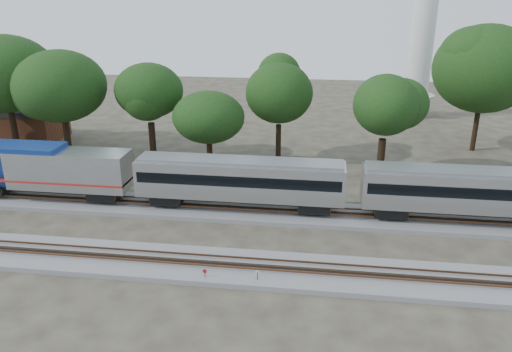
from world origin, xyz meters
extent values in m
plane|color=#383328|center=(0.00, 0.00, 0.00)|extent=(160.00, 160.00, 0.00)
cube|color=slate|center=(0.00, 6.00, 0.20)|extent=(160.00, 5.00, 0.40)
cube|color=brown|center=(0.00, 5.28, 0.66)|extent=(160.00, 0.08, 0.15)
cube|color=brown|center=(0.00, 6.72, 0.66)|extent=(160.00, 0.08, 0.15)
cube|color=slate|center=(0.00, -4.00, 0.20)|extent=(160.00, 5.00, 0.40)
cube|color=brown|center=(0.00, -4.72, 0.66)|extent=(160.00, 0.08, 0.15)
cube|color=brown|center=(0.00, -3.28, 0.66)|extent=(160.00, 0.08, 0.15)
cube|color=#B4B6BB|center=(-12.83, 6.00, 3.48)|extent=(11.44, 3.24, 3.56)
cube|color=navy|center=(-18.12, 6.00, 5.15)|extent=(9.17, 3.17, 1.08)
cube|color=maroon|center=(-14.13, 6.00, 2.56)|extent=(14.03, 3.28, 0.19)
cube|color=black|center=(-9.54, 6.00, 1.22)|extent=(2.81, 2.37, 0.97)
cube|color=#B4B6BB|center=(3.40, 6.00, 3.32)|extent=(18.77, 3.24, 3.24)
cube|color=black|center=(3.40, 6.00, 3.64)|extent=(18.13, 3.29, 0.97)
cube|color=gray|center=(3.40, 6.00, 4.99)|extent=(18.34, 2.59, 0.38)
cube|color=black|center=(-3.40, 6.00, 1.22)|extent=(2.81, 2.37, 0.97)
cube|color=black|center=(10.19, 6.00, 1.22)|extent=(2.81, 2.37, 0.97)
cube|color=#B4B6BB|center=(23.62, 6.00, 3.32)|extent=(18.77, 3.24, 3.24)
cube|color=black|center=(23.62, 6.00, 3.64)|extent=(18.13, 3.29, 0.97)
cube|color=gray|center=(23.62, 6.00, 4.99)|extent=(18.34, 2.59, 0.38)
cube|color=black|center=(16.82, 6.00, 1.22)|extent=(2.81, 2.37, 0.97)
cylinder|color=#512D19|center=(2.86, -5.81, 0.45)|extent=(0.06, 0.06, 0.90)
cylinder|color=red|center=(2.86, -5.81, 0.85)|extent=(0.32, 0.03, 0.32)
cylinder|color=#512D19|center=(6.56, -5.67, 0.49)|extent=(0.07, 0.07, 0.99)
cylinder|color=silver|center=(6.56, -5.67, 0.93)|extent=(0.35, 0.12, 0.35)
cube|color=#512D19|center=(7.47, -5.12, 0.15)|extent=(0.51, 0.32, 0.30)
cylinder|color=silver|center=(25.10, 46.27, 12.78)|extent=(3.65, 3.65, 25.55)
cone|color=silver|center=(25.10, 46.27, 1.83)|extent=(5.84, 5.84, 3.65)
cube|color=brown|center=(-29.39, 26.34, 1.77)|extent=(9.01, 6.44, 3.53)
cube|color=black|center=(-29.39, 26.34, 3.93)|extent=(9.22, 6.65, 0.79)
cylinder|color=black|center=(-28.03, 20.99, 2.62)|extent=(0.70, 0.70, 5.24)
ellipsoid|color=#173311|center=(-28.03, 20.99, 9.73)|extent=(9.88, 9.88, 8.40)
cylinder|color=black|center=(-20.03, 19.22, 2.36)|extent=(0.70, 0.70, 4.71)
ellipsoid|color=#173311|center=(-20.03, 19.22, 8.75)|extent=(8.88, 8.88, 7.55)
cylinder|color=black|center=(-9.59, 19.99, 2.24)|extent=(0.70, 0.70, 4.49)
ellipsoid|color=#173311|center=(-9.59, 19.99, 8.34)|extent=(8.47, 8.47, 7.20)
cylinder|color=black|center=(-1.82, 16.65, 1.68)|extent=(0.70, 0.70, 3.37)
ellipsoid|color=#173311|center=(-1.82, 16.65, 6.25)|extent=(6.35, 6.35, 5.40)
cylinder|color=black|center=(5.44, 21.62, 2.19)|extent=(0.70, 0.70, 4.37)
ellipsoid|color=#173311|center=(5.44, 21.62, 8.12)|extent=(8.25, 8.25, 7.01)
cylinder|color=black|center=(17.02, 17.33, 2.16)|extent=(0.70, 0.70, 4.32)
ellipsoid|color=#173311|center=(17.02, 17.33, 8.03)|extent=(8.15, 8.15, 6.93)
cylinder|color=black|center=(29.75, 28.83, 2.77)|extent=(0.70, 0.70, 5.55)
ellipsoid|color=#173311|center=(29.75, 28.83, 10.30)|extent=(10.46, 10.46, 8.89)
camera|label=1|loc=(10.51, -35.37, 19.36)|focal=35.00mm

